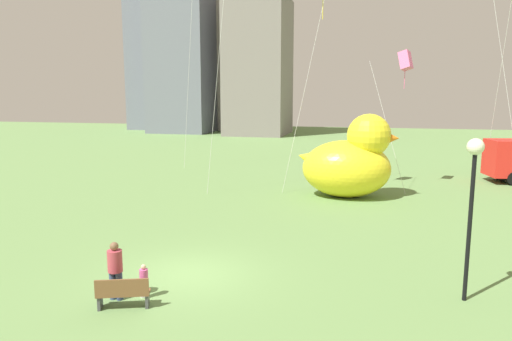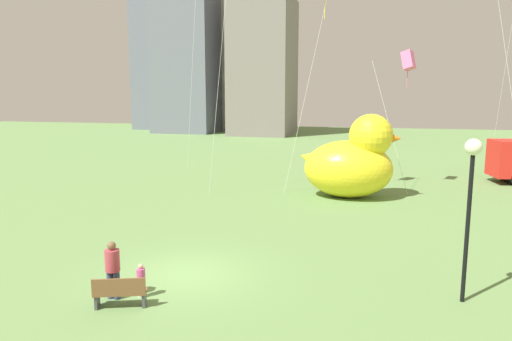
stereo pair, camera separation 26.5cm
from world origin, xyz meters
name	(u,v)px [view 2 (the right image)]	position (x,y,z in m)	size (l,w,h in m)	color
ground_plane	(187,274)	(0.00, 0.00, 0.00)	(140.00, 140.00, 0.00)	#63894B
park_bench	(120,292)	(-0.84, -2.76, 0.47)	(1.52, 0.91, 0.90)	brown
person_adult	(113,267)	(-1.33, -2.25, 0.95)	(0.42, 0.42, 1.72)	#38476B
person_child	(141,279)	(-0.59, -1.98, 0.56)	(0.25, 0.25, 1.02)	silver
giant_inflatable_duck	(352,162)	(4.62, 13.29, 2.03)	(5.76, 3.70, 4.77)	yellow
lamppost	(471,179)	(8.47, 0.03, 3.57)	(0.46, 0.46, 4.69)	black
city_skyline	(279,15)	(-8.76, 57.92, 17.28)	(74.32, 20.18, 41.76)	slate
kite_pink	(408,61)	(7.60, 16.93, 7.82)	(2.64, 2.68, 8.53)	silver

